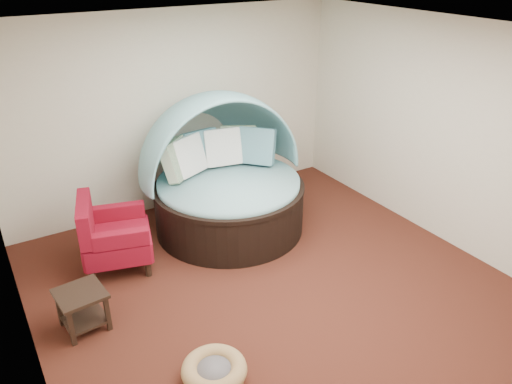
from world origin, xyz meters
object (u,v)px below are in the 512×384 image
canopy_daybed (224,168)px  side_table (82,305)px  pet_basket (214,372)px  red_armchair (111,236)px

canopy_daybed → side_table: bearing=-151.0°
side_table → canopy_daybed: bearing=26.5°
canopy_daybed → side_table: canopy_daybed is taller
pet_basket → red_armchair: 2.27m
canopy_daybed → side_table: 2.56m
canopy_daybed → red_armchair: 1.71m
canopy_daybed → red_armchair: size_ratio=2.30×
pet_basket → side_table: bearing=121.2°
red_armchair → side_table: (-0.59, -0.92, -0.14)m
pet_basket → red_armchair: size_ratio=0.77×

